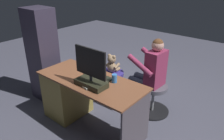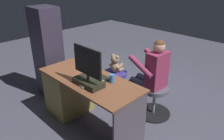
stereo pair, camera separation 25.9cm
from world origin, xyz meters
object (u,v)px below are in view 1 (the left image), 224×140
Objects in this scene: visitor_chair at (153,97)px; teddy_bear at (112,64)px; computer_mouse at (85,70)px; office_chair_teddy at (112,83)px; tv_remote at (87,76)px; cup at (114,78)px; desk at (72,92)px; person at (150,70)px; keyboard at (98,76)px; monitor at (91,74)px.

teddy_bear is at bearing 2.40° from visitor_chair.
computer_mouse is 0.19× the size of office_chair_teddy.
computer_mouse reaches higher than office_chair_teddy.
tv_remote reaches higher than visitor_chair.
computer_mouse is at bearing -0.64° from cup.
computer_mouse reaches higher than desk.
computer_mouse is 1.14m from visitor_chair.
person is at bearing -133.07° from desk.
person is (-0.63, -0.71, -0.08)m from computer_mouse.
teddy_bear is at bearing -96.51° from desk.
tv_remote is at bearing 59.26° from person.
office_chair_teddy is 0.99× the size of visitor_chair.
office_chair_teddy and visitor_chair have the same top height.
keyboard is 0.81× the size of office_chair_teddy.
computer_mouse is at bearing 96.08° from teddy_bear.
cup is at bearing -175.67° from keyboard.
monitor is 1.22m from visitor_chair.
computer_mouse is 0.08× the size of person.
tv_remote is (-0.15, 0.10, -0.01)m from computer_mouse.
monitor reaches higher than teddy_bear.
office_chair_teddy is at bearing 90.00° from teddy_bear.
teddy_bear is at bearing -83.92° from computer_mouse.
tv_remote is at bearing 32.46° from keyboard.
keyboard is 0.92m from office_chair_teddy.
desk is 1.25m from visitor_chair.
cup is 0.40m from tv_remote.
teddy_bear reaches higher than keyboard.
desk is at bearing 21.98° from tv_remote.
cup is (-0.16, -0.25, -0.10)m from monitor.
office_chair_teddy is (0.07, -0.67, -0.50)m from computer_mouse.
keyboard is at bearing 116.18° from office_chair_teddy.
visitor_chair is at bearing -176.85° from office_chair_teddy.
desk is at bearing -12.10° from monitor.
keyboard is 0.15m from tv_remote.
desk is 0.86m from teddy_bear.
keyboard is 0.27m from cup.
teddy_bear is 0.61× the size of visitor_chair.
person reaches higher than cup.
keyboard reaches higher than tv_remote.
tv_remote is 0.29× the size of visitor_chair.
cup is (-0.53, 0.01, 0.04)m from computer_mouse.
keyboard is 3.83× the size of cup.
keyboard is 4.38× the size of computer_mouse.
desk is 2.93× the size of office_chair_teddy.
visitor_chair is (-0.19, -0.72, -0.54)m from cup.
cup is at bearing -122.35° from monitor.
keyboard is at bearing -132.79° from tv_remote.
cup is 0.73× the size of tv_remote.
cup is at bearing 179.36° from computer_mouse.
visitor_chair is at bearing -109.76° from monitor.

